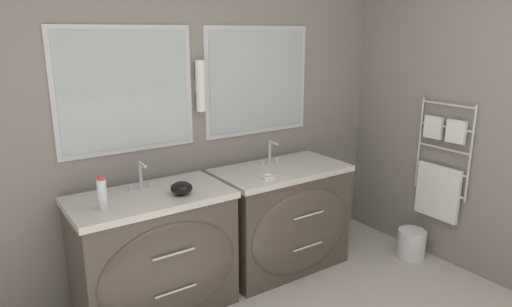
% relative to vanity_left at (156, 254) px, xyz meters
% --- Properties ---
extents(wall_back, '(5.34, 0.15, 2.60)m').
position_rel_vanity_left_xyz_m(wall_back, '(0.42, 0.40, 0.88)').
color(wall_back, gray).
rests_on(wall_back, ground_plane).
extents(wall_right, '(0.13, 4.17, 2.60)m').
position_rel_vanity_left_xyz_m(wall_right, '(2.32, -0.79, 0.86)').
color(wall_right, gray).
rests_on(wall_right, ground_plane).
extents(vanity_left, '(1.05, 0.65, 0.84)m').
position_rel_vanity_left_xyz_m(vanity_left, '(0.00, 0.00, 0.00)').
color(vanity_left, '#4C4238').
rests_on(vanity_left, ground_plane).
extents(vanity_right, '(1.05, 0.65, 0.84)m').
position_rel_vanity_left_xyz_m(vanity_right, '(1.09, 0.00, 0.00)').
color(vanity_right, '#4C4238').
rests_on(vanity_right, ground_plane).
extents(faucet_left, '(0.17, 0.12, 0.19)m').
position_rel_vanity_left_xyz_m(faucet_left, '(0.00, 0.18, 0.51)').
color(faucet_left, silver).
rests_on(faucet_left, vanity_left).
extents(faucet_right, '(0.17, 0.12, 0.19)m').
position_rel_vanity_left_xyz_m(faucet_right, '(1.09, 0.18, 0.51)').
color(faucet_right, silver).
rests_on(faucet_right, vanity_right).
extents(toiletry_bottle, '(0.06, 0.06, 0.21)m').
position_rel_vanity_left_xyz_m(toiletry_bottle, '(-0.33, -0.06, 0.52)').
color(toiletry_bottle, silver).
rests_on(toiletry_bottle, vanity_left).
extents(amenity_bowl, '(0.15, 0.15, 0.09)m').
position_rel_vanity_left_xyz_m(amenity_bowl, '(0.18, -0.08, 0.46)').
color(amenity_bowl, black).
rests_on(amenity_bowl, vanity_left).
extents(soap_dish, '(0.09, 0.06, 0.04)m').
position_rel_vanity_left_xyz_m(soap_dish, '(0.83, -0.14, 0.43)').
color(soap_dish, white).
rests_on(soap_dish, vanity_right).
extents(waste_bin, '(0.24, 0.24, 0.25)m').
position_rel_vanity_left_xyz_m(waste_bin, '(2.10, -0.50, -0.30)').
color(waste_bin, silver).
rests_on(waste_bin, ground_plane).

